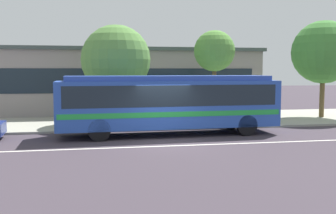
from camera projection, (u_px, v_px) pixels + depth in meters
The scene contains 11 objects.
ground_plane at pixel (167, 143), 17.29m from camera, with size 120.00×120.00×0.00m, color #3C333D.
sidewalk_slab at pixel (145, 120), 24.53m from camera, with size 60.00×8.00×0.12m, color #A09E90.
lane_stripe_center at pixel (170, 146), 16.51m from camera, with size 56.00×0.16×0.01m, color silver.
transit_bus at pixel (169, 101), 19.23m from camera, with size 10.74×2.85×2.89m.
pedestrian_waiting_near_sign at pixel (264, 106), 22.64m from camera, with size 0.41×0.41×1.66m.
pedestrian_walking_along_curb at pixel (208, 107), 22.69m from camera, with size 0.35×0.35×1.62m.
bus_stop_sign at pixel (231, 96), 21.74m from camera, with size 0.13×0.44×2.52m.
street_tree_near_stop at pixel (116, 60), 22.80m from camera, with size 4.00×4.00×5.64m.
street_tree_mid_block at pixel (214, 51), 24.35m from camera, with size 2.53×2.53×5.48m.
street_tree_far_end at pixel (324, 52), 25.38m from camera, with size 4.03×4.03×6.21m.
station_building at pixel (115, 81), 30.13m from camera, with size 20.87×8.12×4.72m.
Camera 1 is at (-3.05, -16.80, 3.14)m, focal length 42.35 mm.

